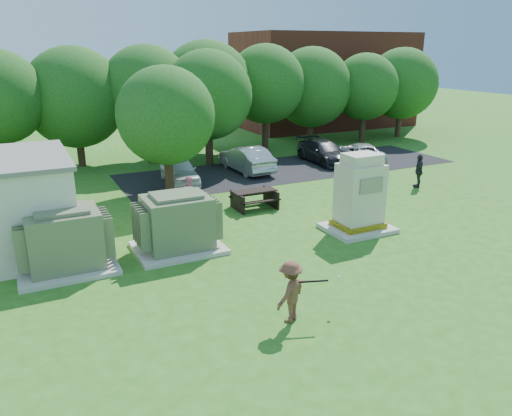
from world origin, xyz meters
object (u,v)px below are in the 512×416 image
transformer_right (177,224)px  car_silver_a (246,159)px  batter (290,292)px  car_white (179,171)px  car_silver_b (360,153)px  person_at_picnic (190,194)px  picnic_table (255,197)px  person_walking_right (419,171)px  car_dark (324,152)px  generator_cabinet (359,198)px  transformer_left (65,241)px

transformer_right → car_silver_a: bearing=53.3°
batter → car_white: batter is taller
car_silver_a → car_silver_b: (7.33, -0.93, -0.13)m
person_at_picnic → picnic_table: bearing=-36.2°
person_walking_right → car_dark: bearing=-136.1°
generator_cabinet → picnic_table: bearing=119.2°
car_dark → car_white: bearing=-172.7°
person_at_picnic → car_silver_a: (5.23, 5.45, -0.05)m
picnic_table → generator_cabinet: bearing=-60.8°
person_walking_right → car_white: (-10.63, 6.10, -0.17)m
transformer_left → generator_cabinet: bearing=-6.3°
transformer_right → car_silver_b: 16.76m
generator_cabinet → car_silver_b: size_ratio=0.70×
generator_cabinet → car_silver_b: generator_cabinet is taller
transformer_left → generator_cabinet: (10.59, -1.17, 0.36)m
batter → generator_cabinet: bearing=-170.0°
car_silver_a → transformer_right: bearing=50.8°
generator_cabinet → batter: size_ratio=1.81×
person_walking_right → transformer_right: bearing=-44.5°
transformer_left → picnic_table: transformer_left is taller
picnic_table → car_silver_a: 6.87m
person_at_picnic → car_silver_b: (12.56, 4.53, -0.17)m
car_white → car_silver_a: (4.23, 0.80, 0.05)m
transformer_left → car_white: bearing=53.0°
car_silver_a → generator_cabinet: bearing=86.5°
picnic_table → batter: (-3.34, -8.99, 0.33)m
transformer_left → car_silver_b: (18.11, 8.55, -0.37)m
transformer_right → car_silver_b: size_ratio=0.69×
transformer_left → person_walking_right: 17.37m
person_at_picnic → person_walking_right: bearing=-24.3°
transformer_left → car_silver_b: 20.03m
car_white → car_dark: 9.54m
transformer_left → generator_cabinet: 10.66m
car_silver_a → car_silver_b: car_silver_a is taller
batter → car_silver_a: bearing=-140.4°
batter → person_walking_right: bearing=-174.9°
picnic_table → person_at_picnic: size_ratio=1.23×
transformer_left → car_silver_b: bearing=25.3°
person_at_picnic → generator_cabinet: bearing=-63.0°
batter → person_walking_right: size_ratio=0.99×
car_silver_b → car_dark: bearing=-6.8°
batter → person_walking_right: (12.32, 8.45, 0.01)m
batter → person_at_picnic: 9.93m
person_walking_right → car_silver_b: size_ratio=0.39×
batter → picnic_table: bearing=-139.7°
car_white → car_silver_b: car_white is taller
transformer_left → car_dark: transformer_left is taller
car_silver_b → transformer_left: bearing=42.4°
transformer_right → person_walking_right: size_ratio=1.77×
transformer_left → person_at_picnic: 6.86m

